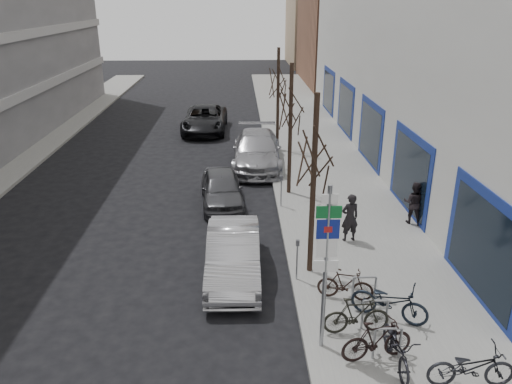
{
  "coord_description": "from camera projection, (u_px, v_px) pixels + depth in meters",
  "views": [
    {
      "loc": [
        0.51,
        -9.63,
        7.82
      ],
      "look_at": [
        1.05,
        5.31,
        2.0
      ],
      "focal_mm": 35.0,
      "sensor_mm": 36.0,
      "label": 1
    }
  ],
  "objects": [
    {
      "name": "pedestrian_far",
      "position": [
        414.0,
        202.0,
        17.97
      ],
      "size": [
        0.71,
        0.62,
        1.6
      ],
      "primitive_type": "imported",
      "rotation": [
        0.0,
        0.0,
        2.68
      ],
      "color": "black",
      "rests_on": "sidewalk_east"
    },
    {
      "name": "lane_car",
      "position": [
        205.0,
        119.0,
        31.12
      ],
      "size": [
        2.74,
        5.67,
        1.56
      ],
      "primitive_type": "imported",
      "rotation": [
        0.0,
        0.0,
        -0.03
      ],
      "color": "black",
      "rests_on": "ground"
    },
    {
      "name": "tree_near",
      "position": [
        315.0,
        144.0,
        13.64
      ],
      "size": [
        1.8,
        1.8,
        5.5
      ],
      "color": "black",
      "rests_on": "ground"
    },
    {
      "name": "bike_near_left",
      "position": [
        397.0,
        345.0,
        10.98
      ],
      "size": [
        0.56,
        1.8,
        1.1
      ],
      "primitive_type": "imported",
      "rotation": [
        0.0,
        0.0,
        0.01
      ],
      "color": "black",
      "rests_on": "sidewalk_east"
    },
    {
      "name": "meter_mid",
      "position": [
        281.0,
        188.0,
        19.44
      ],
      "size": [
        0.1,
        0.08,
        1.27
      ],
      "color": "gray",
      "rests_on": "sidewalk_east"
    },
    {
      "name": "parked_car_back",
      "position": [
        257.0,
        150.0,
        24.54
      ],
      "size": [
        2.56,
        5.85,
        1.67
      ],
      "primitive_type": "imported",
      "rotation": [
        0.0,
        0.0,
        -0.04
      ],
      "color": "#98989C",
      "rests_on": "ground"
    },
    {
      "name": "parked_car_front",
      "position": [
        233.0,
        255.0,
        14.77
      ],
      "size": [
        1.57,
        4.43,
        1.46
      ],
      "primitive_type": "imported",
      "rotation": [
        0.0,
        0.0,
        -0.01
      ],
      "color": "#B0B1B6",
      "rests_on": "ground"
    },
    {
      "name": "highway_sign_pole",
      "position": [
        326.0,
        259.0,
        10.96
      ],
      "size": [
        0.55,
        0.1,
        4.2
      ],
      "color": "gray",
      "rests_on": "ground"
    },
    {
      "name": "ground",
      "position": [
        220.0,
        353.0,
        11.79
      ],
      "size": [
        120.0,
        120.0,
        0.0
      ],
      "primitive_type": "plane",
      "color": "black",
      "rests_on": "ground"
    },
    {
      "name": "meter_back",
      "position": [
        272.0,
        148.0,
        24.56
      ],
      "size": [
        0.1,
        0.08,
        1.27
      ],
      "color": "gray",
      "rests_on": "sidewalk_east"
    },
    {
      "name": "tree_mid",
      "position": [
        291.0,
        99.0,
        19.7
      ],
      "size": [
        1.8,
        1.8,
        5.5
      ],
      "color": "black",
      "rests_on": "ground"
    },
    {
      "name": "parked_car_mid",
      "position": [
        222.0,
        189.0,
        20.03
      ],
      "size": [
        1.97,
        4.13,
        1.36
      ],
      "primitive_type": "imported",
      "rotation": [
        0.0,
        0.0,
        0.09
      ],
      "color": "#45464A",
      "rests_on": "ground"
    },
    {
      "name": "tan_building_far",
      "position": [
        342.0,
        27.0,
        61.83
      ],
      "size": [
        13.0,
        12.0,
        9.0
      ],
      "primitive_type": "cube",
      "color": "#937A5B",
      "rests_on": "ground"
    },
    {
      "name": "tree_far",
      "position": [
        278.0,
        75.0,
        25.75
      ],
      "size": [
        1.8,
        1.8,
        5.5
      ],
      "color": "black",
      "rests_on": "ground"
    },
    {
      "name": "bike_far_curb",
      "position": [
        472.0,
        364.0,
        10.38
      ],
      "size": [
        1.87,
        0.61,
        1.13
      ],
      "primitive_type": "imported",
      "rotation": [
        0.0,
        0.0,
        1.54
      ],
      "color": "black",
      "rests_on": "sidewalk_east"
    },
    {
      "name": "bike_mid_curb",
      "position": [
        390.0,
        298.0,
        12.58
      ],
      "size": [
        2.01,
        1.44,
        1.2
      ],
      "primitive_type": "imported",
      "rotation": [
        0.0,
        0.0,
        1.09
      ],
      "color": "black",
      "rests_on": "sidewalk_east"
    },
    {
      "name": "bike_mid_inner",
      "position": [
        356.0,
        315.0,
        12.08
      ],
      "size": [
        1.68,
        0.57,
        1.01
      ],
      "primitive_type": "imported",
      "rotation": [
        0.0,
        0.0,
        1.62
      ],
      "color": "black",
      "rests_on": "sidewalk_east"
    },
    {
      "name": "brick_building_far",
      "position": [
        367.0,
        41.0,
        48.02
      ],
      "size": [
        12.0,
        14.0,
        8.0
      ],
      "primitive_type": "cube",
      "color": "brown",
      "rests_on": "ground"
    },
    {
      "name": "pedestrian_near",
      "position": [
        350.0,
        218.0,
        16.62
      ],
      "size": [
        0.68,
        0.52,
        1.68
      ],
      "primitive_type": "imported",
      "rotation": [
        0.0,
        0.0,
        3.36
      ],
      "color": "black",
      "rests_on": "sidewalk_east"
    },
    {
      "name": "bike_far_inner",
      "position": [
        345.0,
        284.0,
        13.47
      ],
      "size": [
        1.6,
        0.84,
        0.93
      ],
      "primitive_type": "imported",
      "rotation": [
        0.0,
        0.0,
        1.31
      ],
      "color": "black",
      "rests_on": "sidewalk_east"
    },
    {
      "name": "bike_near_right",
      "position": [
        377.0,
        340.0,
        11.19
      ],
      "size": [
        1.78,
        0.82,
        1.04
      ],
      "primitive_type": "imported",
      "rotation": [
        0.0,
        0.0,
        1.76
      ],
      "color": "black",
      "rests_on": "sidewalk_east"
    },
    {
      "name": "sidewalk_east",
      "position": [
        333.0,
        193.0,
        21.22
      ],
      "size": [
        5.0,
        70.0,
        0.15
      ],
      "primitive_type": "cube",
      "color": "slate",
      "rests_on": "ground"
    },
    {
      "name": "bike_rack",
      "position": [
        375.0,
        311.0,
        12.23
      ],
      "size": [
        0.66,
        2.26,
        0.83
      ],
      "color": "gray",
      "rests_on": "sidewalk_east"
    },
    {
      "name": "meter_front",
      "position": [
        297.0,
        256.0,
        14.32
      ],
      "size": [
        0.1,
        0.08,
        1.27
      ],
      "color": "gray",
      "rests_on": "sidewalk_east"
    }
  ]
}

